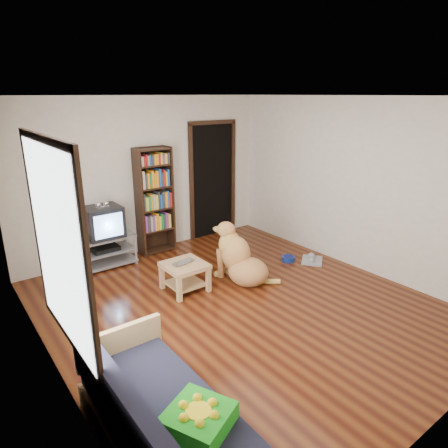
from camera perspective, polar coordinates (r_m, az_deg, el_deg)
ground at (r=5.30m, az=2.21°, el=-11.54°), size 5.00×5.00×0.00m
ceiling at (r=4.61m, az=2.62°, el=17.83°), size 5.00×5.00×0.00m
wall_back at (r=6.85m, az=-11.05°, el=6.67°), size 4.50×0.00×4.50m
wall_left at (r=3.85m, az=-24.52°, el=-3.68°), size 0.00×5.00×5.00m
wall_right at (r=6.42m, az=18.20°, el=5.34°), size 0.00×5.00×5.00m
green_cushion at (r=3.07m, az=-3.65°, el=-26.02°), size 0.55×0.55×0.14m
laptop at (r=5.51m, az=-5.51°, el=-5.62°), size 0.36×0.27×0.03m
dog_bowl at (r=6.67m, az=9.16°, el=-4.90°), size 0.22×0.22×0.08m
grey_rag at (r=6.73m, az=12.47°, el=-5.11°), size 0.51×0.50×0.03m
window at (r=3.33m, az=-22.69°, el=-3.07°), size 0.03×1.46×1.70m
doorway at (r=7.55m, az=-1.65°, el=6.64°), size 1.03×0.05×2.19m
tv_stand at (r=6.58m, az=-16.56°, el=-3.60°), size 0.90×0.45×0.50m
crt_tv at (r=6.45m, az=-17.01°, el=0.37°), size 0.55×0.52×0.58m
bookshelf at (r=6.80m, az=-9.94°, el=4.07°), size 0.60×0.30×1.80m
sofa at (r=3.38m, az=-8.82°, el=-26.49°), size 0.80×1.80×0.80m
coffee_table at (r=5.59m, az=-5.63°, el=-6.76°), size 0.55×0.55×0.40m
dog at (r=5.84m, az=2.24°, el=-5.07°), size 0.71×0.99×0.89m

